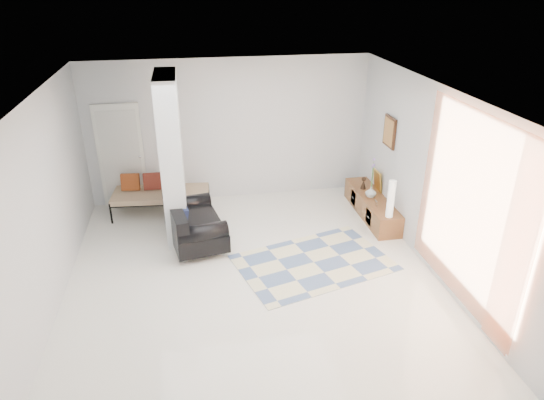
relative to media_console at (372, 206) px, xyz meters
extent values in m
plane|color=white|center=(-2.52, -1.62, -0.20)|extent=(6.00, 6.00, 0.00)
plane|color=white|center=(-2.52, -1.62, 2.60)|extent=(6.00, 6.00, 0.00)
plane|color=silver|center=(-2.52, 1.38, 1.20)|extent=(6.00, 0.00, 6.00)
plane|color=silver|center=(-2.52, -4.62, 1.20)|extent=(6.00, 0.00, 6.00)
plane|color=silver|center=(-5.27, -1.62, 1.20)|extent=(0.00, 6.00, 6.00)
plane|color=silver|center=(0.23, -1.62, 1.20)|extent=(0.00, 6.00, 6.00)
cube|color=silver|center=(-3.62, -0.02, 1.20)|extent=(0.35, 1.20, 2.80)
cube|color=white|center=(-4.62, 1.34, 0.82)|extent=(0.85, 0.06, 2.04)
plane|color=#FD7A42|center=(0.15, -2.77, 1.25)|extent=(0.00, 2.55, 2.55)
cube|color=#381D0F|center=(0.20, 0.00, 1.45)|extent=(0.04, 0.45, 0.55)
cube|color=brown|center=(0.00, 0.00, 0.00)|extent=(0.45, 1.90, 0.40)
cube|color=#381D0F|center=(-0.22, -0.43, 0.00)|extent=(0.02, 0.25, 0.28)
cube|color=#381D0F|center=(-0.22, 0.42, 0.00)|extent=(0.02, 0.25, 0.28)
cube|color=gold|center=(0.18, 0.26, 0.40)|extent=(0.09, 0.32, 0.40)
cube|color=silver|center=(-0.10, -0.43, 0.26)|extent=(0.04, 0.10, 0.12)
cylinder|color=silver|center=(-3.53, -1.05, -0.15)|extent=(0.05, 0.05, 0.10)
cylinder|color=silver|center=(-3.74, 0.09, -0.15)|extent=(0.05, 0.05, 0.10)
cylinder|color=silver|center=(-2.90, -0.94, -0.15)|extent=(0.05, 0.05, 0.10)
cylinder|color=silver|center=(-3.11, 0.20, -0.15)|extent=(0.05, 0.05, 0.10)
cube|color=black|center=(-3.32, -0.42, 0.05)|extent=(1.08, 1.53, 0.30)
cube|color=black|center=(-3.63, -0.48, 0.38)|extent=(0.45, 1.41, 0.36)
cylinder|color=black|center=(-3.22, -0.99, 0.28)|extent=(0.83, 0.42, 0.28)
cylinder|color=black|center=(-3.42, 0.15, 0.28)|extent=(0.83, 0.42, 0.28)
cube|color=black|center=(-3.52, -0.46, 0.40)|extent=(0.23, 0.53, 0.31)
cylinder|color=black|center=(-4.83, 0.54, 0.00)|extent=(0.04, 0.04, 0.40)
cylinder|color=black|center=(-3.07, 0.39, 0.00)|extent=(0.04, 0.04, 0.40)
cylinder|color=black|center=(-4.77, 1.27, 0.00)|extent=(0.04, 0.04, 0.40)
cylinder|color=black|center=(-3.01, 1.11, 0.00)|extent=(0.04, 0.04, 0.40)
cube|color=beige|center=(-3.92, 0.83, 0.18)|extent=(1.84, 0.90, 0.12)
cube|color=#913E1A|center=(-4.48, 1.03, 0.40)|extent=(0.35, 0.19, 0.33)
cube|color=maroon|center=(-4.06, 0.99, 0.40)|extent=(0.35, 0.19, 0.33)
cube|color=#913E1A|center=(-3.65, 0.95, 0.40)|extent=(0.35, 0.19, 0.33)
cube|color=beige|center=(-1.50, -1.42, -0.20)|extent=(2.69, 2.14, 0.01)
cylinder|color=silver|center=(-0.02, -0.83, 0.53)|extent=(0.12, 0.12, 0.66)
imported|color=silver|center=(-0.05, -0.02, 0.30)|extent=(0.22, 0.22, 0.21)
camera|label=1|loc=(-3.32, -7.78, 4.03)|focal=32.00mm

